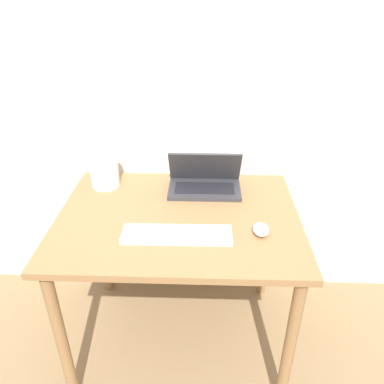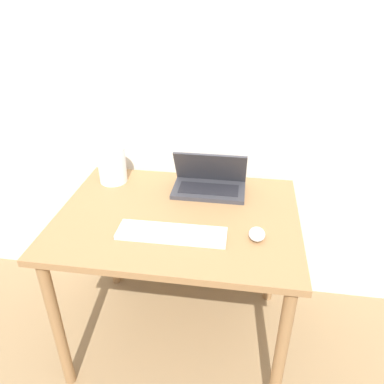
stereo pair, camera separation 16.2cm
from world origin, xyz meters
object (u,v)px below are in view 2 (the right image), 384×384
keyboard (172,233)px  laptop (209,182)px  mouse (257,234)px  vase (111,158)px

keyboard → laptop: bearing=74.6°
laptop → keyboard: size_ratio=0.78×
laptop → mouse: 0.43m
keyboard → vase: (-0.39, 0.42, 0.12)m
laptop → vase: size_ratio=1.32×
laptop → mouse: size_ratio=3.89×
mouse → vase: 0.83m
vase → laptop: bearing=-2.6°
laptop → keyboard: (-0.11, -0.39, -0.03)m
mouse → laptop: bearing=122.5°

